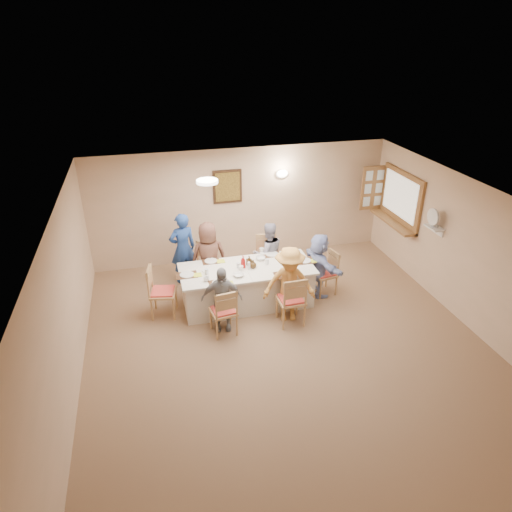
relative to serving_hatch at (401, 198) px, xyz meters
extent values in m
plane|color=#8A6548|center=(-3.21, -2.40, -1.50)|extent=(7.00, 7.00, 0.00)
plane|color=tan|center=(-3.21, 1.10, -0.25)|extent=(6.50, 0.00, 6.50)
plane|color=tan|center=(-3.21, -5.90, -0.25)|extent=(6.50, 0.00, 6.50)
plane|color=tan|center=(-6.46, -2.40, -0.25)|extent=(0.00, 7.00, 7.00)
plane|color=tan|center=(0.04, -2.40, -0.25)|extent=(0.00, 7.00, 7.00)
plane|color=white|center=(-3.21, -2.40, 1.00)|extent=(7.00, 7.00, 0.00)
cube|color=#442B18|center=(-3.51, 1.07, 0.20)|extent=(0.62, 0.04, 0.72)
cube|color=black|center=(-3.51, 1.05, 0.20)|extent=(0.52, 0.02, 0.62)
ellipsoid|color=white|center=(-2.31, 1.04, 0.40)|extent=(0.26, 0.09, 0.18)
cylinder|color=white|center=(-4.21, -0.90, 0.97)|extent=(0.36, 0.36, 0.05)
cube|color=brown|center=(0.00, 0.00, 0.00)|extent=(0.06, 1.50, 1.15)
cube|color=brown|center=(-0.12, 0.00, -0.53)|extent=(0.30, 1.50, 0.05)
cube|color=brown|center=(-0.26, 0.76, 0.00)|extent=(0.55, 0.04, 1.00)
cube|color=white|center=(-0.08, -1.35, -0.10)|extent=(0.22, 0.36, 0.03)
cube|color=beige|center=(-3.55, -0.88, -1.12)|extent=(2.46, 1.04, 0.76)
imported|color=brown|center=(-4.15, -0.20, -0.78)|extent=(0.76, 0.54, 1.44)
imported|color=gray|center=(-2.95, -0.20, -0.84)|extent=(0.71, 0.59, 1.31)
imported|color=gray|center=(-4.15, -1.56, -0.90)|extent=(0.80, 0.53, 1.20)
imported|color=gold|center=(-2.95, -1.56, -0.79)|extent=(1.12, 0.89, 1.42)
imported|color=#9AABE3|center=(-2.13, -0.88, -0.86)|extent=(1.32, 0.80, 1.28)
imported|color=#24489A|center=(-4.60, 0.27, -0.75)|extent=(0.70, 0.59, 1.49)
cube|color=#472B19|center=(-4.15, -1.30, -0.74)|extent=(0.34, 0.25, 0.01)
cylinder|color=white|center=(-4.15, -1.30, -0.73)|extent=(0.23, 0.23, 0.01)
cube|color=yellow|center=(-3.97, -1.35, -0.73)|extent=(0.13, 0.13, 0.01)
cube|color=#472B19|center=(-2.95, -1.30, -0.74)|extent=(0.37, 0.28, 0.01)
cylinder|color=white|center=(-2.95, -1.30, -0.73)|extent=(0.23, 0.23, 0.01)
cube|color=yellow|center=(-2.77, -1.35, -0.73)|extent=(0.15, 0.15, 0.01)
cube|color=#472B19|center=(-4.15, -0.46, -0.74)|extent=(0.33, 0.24, 0.01)
cylinder|color=white|center=(-4.15, -0.46, -0.73)|extent=(0.24, 0.24, 0.01)
cube|color=yellow|center=(-3.97, -0.51, -0.73)|extent=(0.15, 0.15, 0.01)
cube|color=#472B19|center=(-2.95, -0.46, -0.74)|extent=(0.35, 0.26, 0.01)
cylinder|color=white|center=(-2.95, -0.46, -0.73)|extent=(0.25, 0.25, 0.02)
cube|color=yellow|center=(-2.77, -0.51, -0.73)|extent=(0.13, 0.13, 0.01)
cube|color=#472B19|center=(-4.65, -0.88, -0.74)|extent=(0.37, 0.27, 0.01)
cylinder|color=white|center=(-4.65, -0.88, -0.73)|extent=(0.26, 0.26, 0.02)
cube|color=yellow|center=(-4.47, -0.93, -0.73)|extent=(0.15, 0.15, 0.01)
cube|color=#472B19|center=(-2.43, -0.88, -0.74)|extent=(0.38, 0.28, 0.01)
cylinder|color=white|center=(-2.43, -0.88, -0.73)|extent=(0.25, 0.25, 0.02)
cube|color=yellow|center=(-2.25, -0.93, -0.73)|extent=(0.14, 0.14, 0.01)
imported|color=white|center=(-4.35, -1.17, -0.70)|extent=(0.11, 0.11, 0.08)
imported|color=white|center=(-3.12, -0.32, -0.69)|extent=(0.13, 0.13, 0.09)
imported|color=white|center=(-3.77, -1.14, -0.72)|extent=(0.28, 0.28, 0.05)
imported|color=white|center=(-3.22, -0.62, -0.71)|extent=(0.19, 0.19, 0.06)
imported|color=#A10E0D|center=(-3.62, -0.85, -0.62)|extent=(0.16, 0.16, 0.24)
imported|color=#3F2A10|center=(-3.49, -0.78, -0.65)|extent=(0.13, 0.13, 0.19)
imported|color=#3F2A10|center=(-3.44, -0.90, -0.66)|extent=(0.18, 0.18, 0.16)
cylinder|color=silver|center=(-3.70, -0.83, -0.68)|extent=(0.06, 0.06, 0.09)
camera|label=1|loc=(-5.21, -8.08, 3.25)|focal=32.00mm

